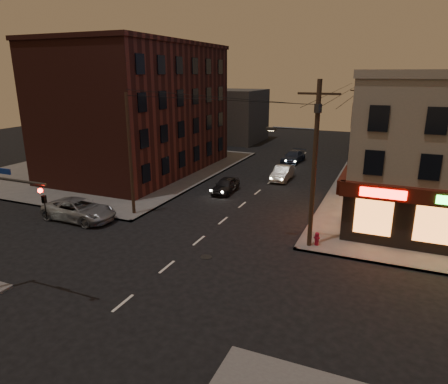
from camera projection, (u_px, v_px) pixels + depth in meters
The scene contains 14 objects.
ground at pixel (167, 267), 22.40m from camera, with size 120.00×120.00×0.00m, color black.
sidewalk_nw at pixel (117, 167), 45.91m from camera, with size 24.00×28.00×0.15m, color #514F4C.
brick_apartment at pixel (139, 110), 42.71m from camera, with size 12.00×20.00×13.00m, color #471D16.
bg_building_ne_a at pixel (421, 131), 49.61m from camera, with size 10.00×12.00×7.00m, color #3F3D3A.
bg_building_nw at pixel (233, 116), 63.16m from camera, with size 9.00×10.00×8.00m, color #3F3D3A.
bg_building_ne_b at pixel (403, 123), 62.84m from camera, with size 8.00×8.00×6.00m, color #3F3D3A.
utility_pole_main at pixel (313, 157), 23.35m from camera, with size 4.20×0.44×10.00m.
utility_pole_far at pixel (357, 125), 46.70m from camera, with size 0.26×0.26×9.00m, color #382619.
utility_pole_west at pixel (130, 155), 29.36m from camera, with size 0.24×0.24×9.00m, color #382619.
suv_cross at pixel (79, 210), 29.41m from camera, with size 2.61×5.67×1.57m, color gray.
sedan_near at pixel (226, 185), 36.22m from camera, with size 1.62×4.02×1.37m, color black.
sedan_mid at pixel (282, 173), 40.47m from camera, with size 1.53×4.40×1.45m, color gray.
sedan_far at pixel (293, 157), 48.52m from camera, with size 1.94×4.78×1.39m, color #1D263A.
fire_hydrant at pixel (317, 238), 24.79m from camera, with size 0.37×0.37×0.86m.
Camera 1 is at (10.93, -17.36, 10.44)m, focal length 32.00 mm.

